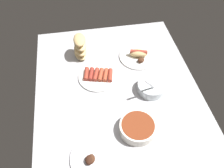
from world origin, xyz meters
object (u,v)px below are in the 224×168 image
Objects in this scene: bowl_coleslaw at (151,87)px; plate_hotdog_assembled at (138,55)px; plate_grilled_meat at (92,158)px; plate_sausages at (98,76)px; bowl_chili at (138,127)px; bread_stack at (80,47)px.

bowl_coleslaw is 0.65× the size of plate_hotdog_assembled.
bowl_coleslaw is 0.77× the size of plate_grilled_meat.
bowl_coleslaw is 31.06cm from plate_sausages.
plate_hotdog_assembled reaches higher than bowl_chili.
bowl_chili is 25.73cm from plate_grilled_meat.
bread_stack is 0.82× the size of bowl_chili.
bread_stack is 68.50cm from plate_grilled_meat.
bowl_chili is at bearing -14.56° from plate_hotdog_assembled.
plate_sausages is at bearing -118.00° from bowl_coleslaw.
bread_stack is 0.62× the size of plate_sausages.
plate_sausages is 29.66cm from plate_hotdog_assembled.
plate_hotdog_assembled is at bearing 165.44° from bowl_chili.
plate_hotdog_assembled reaches higher than plate_sausages.
bowl_chili is at bearing 114.12° from plate_grilled_meat.
bowl_coleslaw is 1.06× the size of bread_stack.
plate_sausages is (-37.73, -13.94, -1.64)cm from bowl_chili.
bowl_coleslaw reaches higher than plate_sausages.
plate_grilled_meat is at bearing -31.02° from plate_hotdog_assembled.
bowl_chili is 0.89× the size of plate_grilled_meat.
bread_stack reaches higher than bowl_chili.
plate_sausages is at bearing -65.35° from plate_hotdog_assembled.
plate_hotdog_assembled is (-12.37, 26.95, 0.47)cm from plate_sausages.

